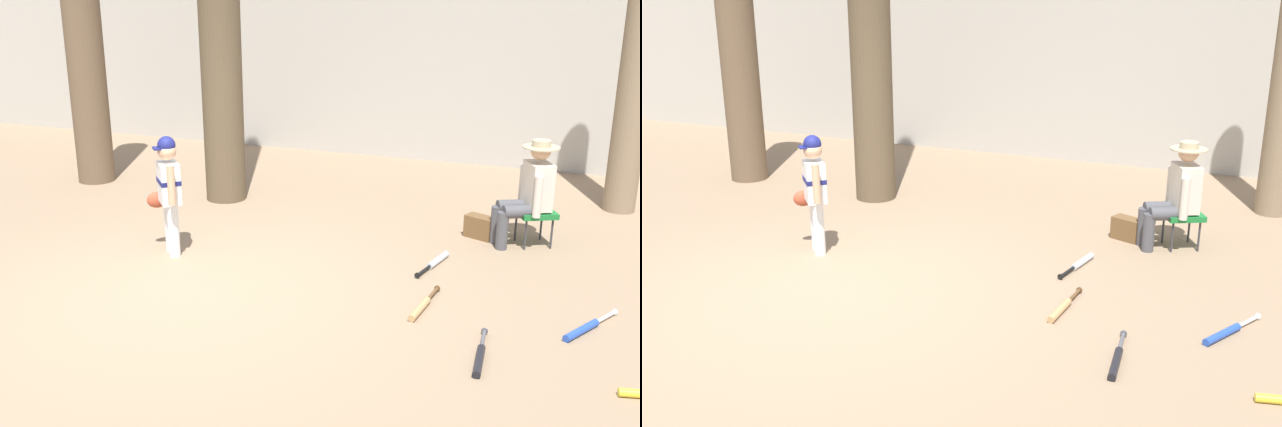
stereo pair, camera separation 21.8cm
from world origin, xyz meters
TOP-DOWN VIEW (x-y plane):
  - ground_plane at (0.00, 0.00)m, footprint 60.00×60.00m
  - concrete_back_wall at (0.00, 6.19)m, footprint 18.00×0.36m
  - young_ballplayer at (-0.70, 0.89)m, footprint 0.56×0.46m
  - folding_stool at (2.96, 2.57)m, footprint 0.54×0.54m
  - seated_spectator at (2.87, 2.53)m, footprint 0.67×0.56m
  - handbag_beside_stool at (2.37, 2.59)m, footprint 0.38×0.29m
  - tree_far_left at (-3.33, 3.06)m, footprint 0.87×0.87m
  - bat_blue_youth at (3.59, 0.54)m, footprint 0.44×0.72m
  - bat_black_composite at (2.83, -0.29)m, footprint 0.12×0.76m
  - bat_wood_tan at (2.19, 0.46)m, footprint 0.14×0.74m
  - bat_aluminum_silver at (2.07, 1.58)m, footprint 0.21×0.72m

SIDE VIEW (x-z plane):
  - ground_plane at x=0.00m, z-range 0.00..0.00m
  - bat_aluminum_silver at x=2.07m, z-range 0.00..0.07m
  - bat_black_composite at x=2.83m, z-range 0.00..0.07m
  - bat_wood_tan at x=2.19m, z-range 0.00..0.07m
  - bat_blue_youth at x=3.59m, z-range 0.00..0.07m
  - handbag_beside_stool at x=2.37m, z-range 0.00..0.26m
  - folding_stool at x=2.96m, z-range 0.16..0.57m
  - seated_spectator at x=2.87m, z-range 0.04..1.24m
  - young_ballplayer at x=-0.70m, z-range 0.09..1.40m
  - concrete_back_wall at x=0.00m, z-range 0.00..2.75m
  - tree_far_left at x=-3.33m, z-range -0.45..4.30m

